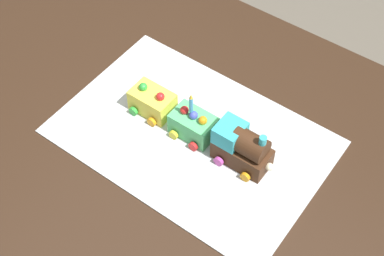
{
  "coord_description": "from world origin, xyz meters",
  "views": [
    {
      "loc": [
        -0.52,
        0.61,
        1.77
      ],
      "look_at": [
        -0.06,
        -0.03,
        0.77
      ],
      "focal_mm": 53.04,
      "sensor_mm": 36.0,
      "label": 1
    }
  ],
  "objects_px": {
    "cake_car_hopper_mint_green": "(193,125)",
    "birthday_candle": "(191,103)",
    "cake_locomotive": "(242,147)",
    "cake_car_caboose_lemon": "(152,101)",
    "dining_table": "(166,160)"
  },
  "relations": [
    {
      "from": "cake_locomotive",
      "to": "birthday_candle",
      "type": "xyz_separation_m",
      "value": [
        0.14,
        -0.0,
        0.05
      ]
    },
    {
      "from": "cake_locomotive",
      "to": "birthday_candle",
      "type": "bearing_deg",
      "value": -0.0
    },
    {
      "from": "dining_table",
      "to": "cake_car_hopper_mint_green",
      "type": "bearing_deg",
      "value": -144.46
    },
    {
      "from": "cake_locomotive",
      "to": "birthday_candle",
      "type": "height_order",
      "value": "birthday_candle"
    },
    {
      "from": "cake_locomotive",
      "to": "birthday_candle",
      "type": "relative_size",
      "value": 2.58
    },
    {
      "from": "cake_locomotive",
      "to": "birthday_candle",
      "type": "distance_m",
      "value": 0.14
    },
    {
      "from": "cake_locomotive",
      "to": "cake_car_caboose_lemon",
      "type": "distance_m",
      "value": 0.25
    },
    {
      "from": "dining_table",
      "to": "birthday_candle",
      "type": "height_order",
      "value": "birthday_candle"
    },
    {
      "from": "cake_car_caboose_lemon",
      "to": "cake_locomotive",
      "type": "bearing_deg",
      "value": 180.0
    },
    {
      "from": "dining_table",
      "to": "birthday_candle",
      "type": "distance_m",
      "value": 0.22
    },
    {
      "from": "dining_table",
      "to": "cake_locomotive",
      "type": "distance_m",
      "value": 0.25
    },
    {
      "from": "birthday_candle",
      "to": "dining_table",
      "type": "bearing_deg",
      "value": 39.1
    },
    {
      "from": "dining_table",
      "to": "cake_locomotive",
      "type": "xyz_separation_m",
      "value": [
        -0.18,
        -0.04,
        0.16
      ]
    },
    {
      "from": "cake_car_caboose_lemon",
      "to": "dining_table",
      "type": "bearing_deg",
      "value": 148.49
    },
    {
      "from": "cake_car_hopper_mint_green",
      "to": "birthday_candle",
      "type": "xyz_separation_m",
      "value": [
        0.01,
        0.0,
        0.07
      ]
    }
  ]
}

